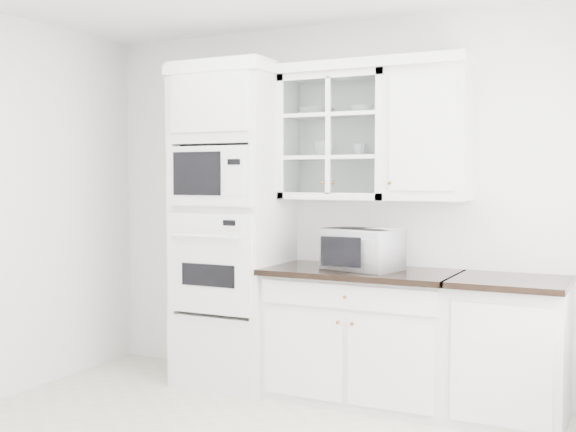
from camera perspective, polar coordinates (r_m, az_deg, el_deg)
The scene contains 12 objects.
room_shell at distance 4.21m, azimuth -2.57°, elevation 6.09°, with size 4.00×3.50×2.70m.
oven_column at distance 5.44m, azimuth -4.39°, elevation -0.70°, with size 0.76×0.68×2.40m.
base_cabinet_run at distance 5.13m, azimuth 5.87°, elevation -9.27°, with size 1.32×0.67×0.92m.
extra_base_cabinet at distance 4.88m, azimuth 17.11°, elevation -10.04°, with size 0.72×0.67×0.92m.
upper_cabinet_glass at distance 5.24m, azimuth 3.92°, elevation 6.27°, with size 0.80×0.33×0.90m.
upper_cabinet_solid at distance 5.02m, azimuth 11.09°, elevation 6.36°, with size 0.55×0.33×0.90m, color white.
crown_molding at distance 5.31m, azimuth 2.76°, elevation 11.50°, with size 2.14×0.38×0.07m, color white.
countertop_microwave at distance 5.02m, azimuth 5.99°, elevation -2.60°, with size 0.49×0.41×0.29m, color white.
bowl_a at distance 5.34m, azimuth 2.27°, elevation 8.24°, with size 0.23×0.23×0.06m, color white.
bowl_b at distance 5.17m, azimuth 5.81°, elevation 8.38°, with size 0.17×0.17×0.05m, color white.
cup_a at distance 5.26m, azimuth 2.85°, elevation 5.33°, with size 0.14×0.14×0.11m, color white.
cup_b at distance 5.19m, azimuth 5.69°, elevation 5.24°, with size 0.10×0.10×0.09m, color white.
Camera 1 is at (2.05, -3.24, 1.56)m, focal length 45.00 mm.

